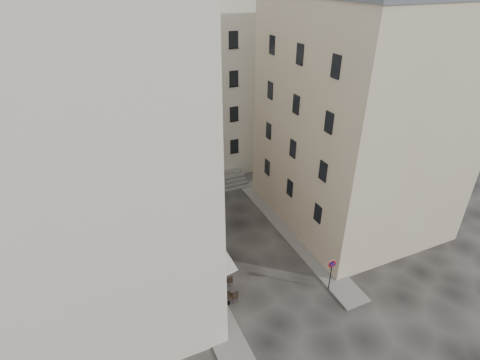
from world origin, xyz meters
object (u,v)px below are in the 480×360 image
pedestrian (216,236)px  bistro_table_b (223,282)px  no_parking_sign (331,269)px  bistro_table_a (227,298)px

pedestrian → bistro_table_b: bearing=33.6°
no_parking_sign → bistro_table_a: 7.28m
bistro_table_b → pedestrian: pedestrian is taller
no_parking_sign → pedestrian: bearing=133.2°
no_parking_sign → pedestrian: 9.54m
bistro_table_a → bistro_table_b: (0.34, 1.51, -0.07)m
bistro_table_a → pedestrian: pedestrian is taller
bistro_table_a → no_parking_sign: bearing=-13.9°
bistro_table_b → pedestrian: (1.14, 4.53, 0.42)m
no_parking_sign → bistro_table_b: size_ratio=2.14×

